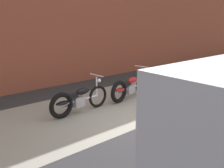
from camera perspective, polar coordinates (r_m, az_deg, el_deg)
name	(u,v)px	position (r m, az deg, el deg)	size (l,w,h in m)	color
ground_plane	(149,123)	(6.68, 8.48, -8.82)	(80.00, 80.00, 0.00)	#2D2D30
sidewalk_slab	(106,106)	(7.84, -1.28, -5.04)	(36.00, 3.50, 0.01)	gray
brick_building_wall	(49,20)	(10.28, -14.12, 13.82)	(36.00, 0.50, 5.15)	brown
motorcycle_black	(76,100)	(7.19, -8.12, -3.68)	(2.01, 0.58, 1.03)	black
motorcycle_red	(128,88)	(8.42, 3.67, -0.85)	(2.00, 0.59, 1.03)	black
traffic_cone	(174,80)	(10.46, 13.78, 0.97)	(0.40, 0.40, 0.55)	orange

